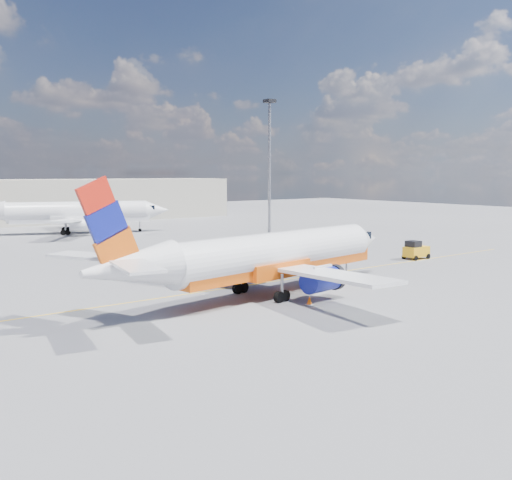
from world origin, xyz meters
TOP-DOWN VIEW (x-y plane):
  - ground at (0.00, 0.00)m, footprint 240.00×240.00m
  - taxi_line at (0.00, 3.00)m, footprint 70.00×0.15m
  - terminal_main at (5.00, 75.00)m, footprint 70.00×14.00m
  - main_jet at (-3.22, -1.15)m, footprint 29.99×23.43m
  - second_jet at (0.40, 51.74)m, footprint 30.61×23.17m
  - gse_tug at (20.84, 3.79)m, footprint 2.81×1.74m
  - traffic_cone at (-2.79, -5.24)m, footprint 0.45×0.45m
  - floodlight_mast at (24.35, 33.49)m, footprint 1.46×1.46m

SIDE VIEW (x-z plane):
  - ground at x=0.00m, z-range 0.00..0.00m
  - taxi_line at x=0.00m, z-range 0.00..0.01m
  - traffic_cone at x=-2.79m, z-range -0.01..0.62m
  - gse_tug at x=20.84m, z-range -0.05..1.94m
  - main_jet at x=-3.22m, z-range -1.51..7.56m
  - second_jet at x=0.40m, z-range -1.56..7.78m
  - terminal_main at x=5.00m, z-range 0.00..8.00m
  - floodlight_mast at x=24.35m, z-range 1.99..22.04m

